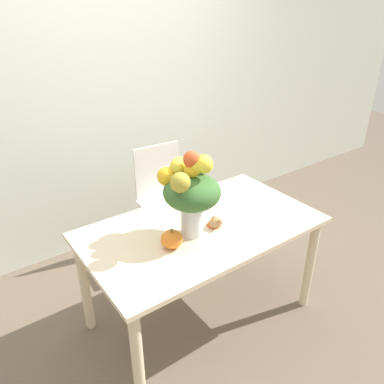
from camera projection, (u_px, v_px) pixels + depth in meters
The scene contains 7 objects.
ground_plane at pixel (201, 314), 2.61m from camera, with size 12.00×12.00×0.00m, color brown.
wall_back at pixel (103, 86), 2.91m from camera, with size 8.00×0.06×2.70m.
dining_table at pixel (202, 238), 2.32m from camera, with size 1.44×0.82×0.73m.
flower_vase at pixel (191, 191), 2.07m from camera, with size 0.34×0.34×0.52m.
pumpkin at pixel (172, 239), 2.06m from camera, with size 0.12×0.12×0.11m.
turkey_figurine at pixel (215, 221), 2.25m from camera, with size 0.09×0.12×0.07m.
dining_chair_near_window at pixel (166, 200), 3.06m from camera, with size 0.45×0.45×0.92m.
Camera 1 is at (-1.18, -1.53, 1.95)m, focal length 35.00 mm.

